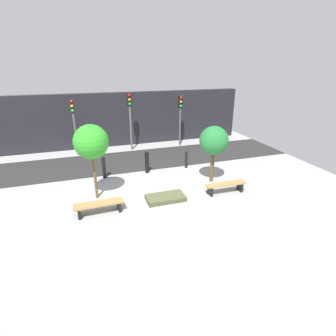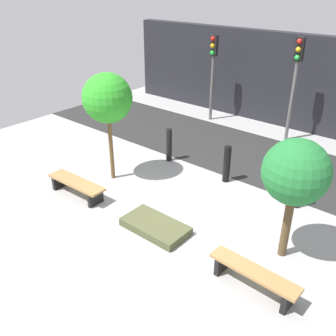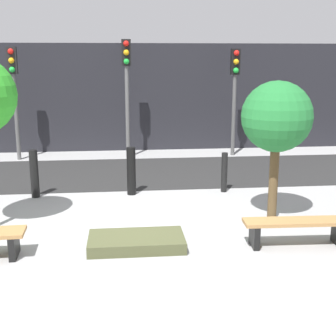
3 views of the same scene
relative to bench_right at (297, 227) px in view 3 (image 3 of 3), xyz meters
name	(u,v)px [view 3 (image 3 of 3)]	position (x,y,z in m)	size (l,w,h in m)	color
ground_plane	(136,239)	(-2.67, 0.54, -0.33)	(18.00, 18.00, 0.00)	#969696
road_strip	(130,173)	(-2.67, 5.31, -0.32)	(18.00, 3.56, 0.01)	#272727
building_facade	(127,97)	(-2.67, 8.76, 1.43)	(16.20, 0.50, 3.51)	black
bench_right	(297,227)	(0.00, 0.00, 0.00)	(1.80, 0.46, 0.45)	black
planter_bed	(136,242)	(-2.67, 0.20, -0.23)	(1.58, 0.84, 0.19)	#474A2D
tree_behind_right_bench	(277,118)	(0.00, 1.31, 1.65)	(1.32, 1.32, 2.66)	#503D25
bollard_far_left	(34,174)	(-4.82, 3.29, 0.22)	(0.19, 0.19, 1.08)	black
bollard_left	(131,171)	(-2.67, 3.29, 0.22)	(0.20, 0.20, 1.10)	black
bollard_center	(224,172)	(-0.51, 3.29, 0.14)	(0.14, 0.14, 0.93)	black
traffic_light_west	(14,83)	(-6.01, 7.38, 2.01)	(0.28, 0.27, 3.36)	#555555
traffic_light_mid_west	(127,77)	(-2.67, 7.38, 2.16)	(0.28, 0.27, 3.59)	#5B5B5B
traffic_light_mid_east	(235,82)	(0.68, 7.38, 1.98)	(0.28, 0.27, 3.32)	#4F4F4F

